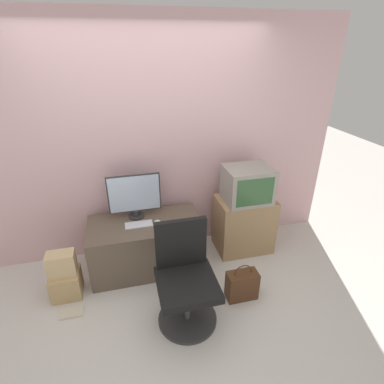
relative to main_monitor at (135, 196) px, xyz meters
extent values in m
plane|color=beige|center=(0.22, -1.07, -0.83)|extent=(12.00, 12.00, 0.00)
cube|color=beige|center=(0.22, 0.26, 0.47)|extent=(4.40, 0.05, 2.60)
cube|color=brown|center=(0.07, -0.15, -0.55)|extent=(1.20, 0.62, 0.58)
cube|color=#A37F56|center=(1.26, -0.09, -0.50)|extent=(0.65, 0.45, 0.68)
cylinder|color=#2D2D2D|center=(0.00, 0.00, -0.25)|extent=(0.17, 0.17, 0.02)
cylinder|color=#2D2D2D|center=(0.00, 0.00, -0.21)|extent=(0.08, 0.08, 0.07)
cube|color=#2D2D2D|center=(0.00, 0.00, 0.03)|extent=(0.56, 0.01, 0.43)
cube|color=silver|center=(0.00, 0.00, 0.03)|extent=(0.53, 0.02, 0.40)
cube|color=silver|center=(0.01, -0.19, -0.25)|extent=(0.29, 0.13, 0.01)
ellipsoid|color=silver|center=(0.21, -0.18, -0.24)|extent=(0.07, 0.04, 0.03)
cube|color=gray|center=(1.25, -0.12, 0.04)|extent=(0.51, 0.41, 0.40)
cube|color=#335B33|center=(1.25, -0.32, 0.04)|extent=(0.42, 0.01, 0.31)
cylinder|color=#333333|center=(0.34, -1.00, -0.82)|extent=(0.54, 0.54, 0.03)
cylinder|color=#4C4C51|center=(0.34, -1.00, -0.62)|extent=(0.05, 0.05, 0.37)
cube|color=black|center=(0.34, -1.00, -0.40)|extent=(0.51, 0.51, 0.07)
cube|color=black|center=(0.34, -0.77, -0.13)|extent=(0.46, 0.05, 0.48)
cube|color=tan|center=(-0.76, -0.40, -0.70)|extent=(0.28, 0.26, 0.27)
cube|color=#D1B27F|center=(-0.76, -0.40, -0.44)|extent=(0.26, 0.16, 0.24)
cube|color=#4C2D19|center=(0.93, -0.86, -0.69)|extent=(0.31, 0.16, 0.30)
torus|color=#4C2D19|center=(0.93, -0.86, -0.52)|extent=(0.18, 0.01, 0.18)
cube|color=beige|center=(-0.71, -0.67, -0.82)|extent=(0.21, 0.13, 0.02)
camera|label=1|loc=(-0.10, -2.91, 1.47)|focal=28.00mm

